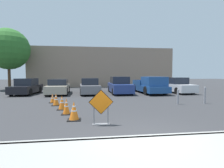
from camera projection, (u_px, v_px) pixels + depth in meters
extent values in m
plane|color=#333335|center=(107.00, 96.00, 14.78)|extent=(96.00, 96.00, 0.00)
cube|color=#999993|center=(170.00, 166.00, 3.40)|extent=(30.11, 2.99, 0.14)
cube|color=#999993|center=(145.00, 138.00, 4.88)|extent=(30.11, 0.20, 0.14)
cube|color=black|center=(101.00, 102.00, 6.38)|extent=(0.91, 0.02, 0.91)
cube|color=orange|center=(101.00, 102.00, 6.36)|extent=(0.86, 0.02, 0.86)
cube|color=slate|center=(101.00, 124.00, 6.47)|extent=(0.64, 0.20, 0.02)
cube|color=slate|center=(94.00, 113.00, 6.41)|extent=(0.04, 0.04, 0.85)
cube|color=slate|center=(108.00, 113.00, 6.48)|extent=(0.04, 0.04, 0.85)
cube|color=black|center=(74.00, 120.00, 7.08)|extent=(0.53, 0.53, 0.03)
cone|color=orange|center=(74.00, 110.00, 7.06)|extent=(0.39, 0.39, 0.73)
cylinder|color=white|center=(74.00, 106.00, 7.05)|extent=(0.12, 0.12, 0.07)
cylinder|color=white|center=(74.00, 111.00, 7.06)|extent=(0.22, 0.22, 0.07)
cube|color=black|center=(66.00, 114.00, 8.10)|extent=(0.44, 0.44, 0.03)
cone|color=orange|center=(66.00, 106.00, 8.08)|extent=(0.33, 0.33, 0.72)
cylinder|color=white|center=(66.00, 102.00, 8.07)|extent=(0.10, 0.10, 0.07)
cylinder|color=white|center=(66.00, 106.00, 8.08)|extent=(0.18, 0.18, 0.07)
cube|color=black|center=(62.00, 109.00, 9.18)|extent=(0.48, 0.48, 0.03)
cone|color=orange|center=(62.00, 102.00, 9.16)|extent=(0.36, 0.36, 0.72)
cylinder|color=white|center=(62.00, 99.00, 9.15)|extent=(0.11, 0.11, 0.06)
cylinder|color=white|center=(62.00, 102.00, 9.16)|extent=(0.20, 0.20, 0.06)
cube|color=black|center=(56.00, 105.00, 10.37)|extent=(0.48, 0.48, 0.03)
cone|color=orange|center=(56.00, 99.00, 10.35)|extent=(0.35, 0.35, 0.69)
cylinder|color=white|center=(56.00, 97.00, 10.34)|extent=(0.11, 0.11, 0.06)
cylinder|color=white|center=(56.00, 99.00, 10.35)|extent=(0.20, 0.20, 0.06)
cube|color=black|center=(53.00, 102.00, 11.36)|extent=(0.41, 0.41, 0.03)
cone|color=orange|center=(53.00, 98.00, 11.34)|extent=(0.30, 0.30, 0.56)
cylinder|color=white|center=(53.00, 96.00, 11.34)|extent=(0.10, 0.10, 0.05)
cylinder|color=white|center=(53.00, 98.00, 11.34)|extent=(0.17, 0.17, 0.05)
cube|color=black|center=(27.00, 89.00, 16.16)|extent=(1.94, 4.20, 0.64)
cube|color=#1E232D|center=(27.00, 82.00, 16.22)|extent=(1.61, 1.97, 0.65)
cylinder|color=black|center=(30.00, 92.00, 14.96)|extent=(0.24, 0.65, 0.64)
cylinder|color=black|center=(11.00, 92.00, 14.84)|extent=(0.24, 0.65, 0.64)
cylinder|color=black|center=(40.00, 89.00, 17.50)|extent=(0.24, 0.65, 0.64)
cylinder|color=black|center=(24.00, 90.00, 17.38)|extent=(0.24, 0.65, 0.64)
cube|color=#A39984|center=(58.00, 88.00, 16.32)|extent=(2.02, 4.60, 0.66)
cube|color=#1E232D|center=(58.00, 82.00, 16.40)|extent=(1.70, 2.15, 0.55)
cylinder|color=black|center=(66.00, 92.00, 15.10)|extent=(0.23, 0.66, 0.66)
cylinder|color=black|center=(46.00, 92.00, 14.81)|extent=(0.23, 0.66, 0.66)
cylinder|color=black|center=(69.00, 89.00, 17.86)|extent=(0.23, 0.66, 0.66)
cylinder|color=black|center=(52.00, 89.00, 17.56)|extent=(0.23, 0.66, 0.66)
cube|color=slate|center=(90.00, 88.00, 16.35)|extent=(1.93, 4.15, 0.70)
cube|color=#1E232D|center=(89.00, 81.00, 16.41)|extent=(1.60, 1.95, 0.61)
cylinder|color=black|center=(100.00, 92.00, 15.27)|extent=(0.23, 0.63, 0.62)
cylinder|color=black|center=(81.00, 92.00, 14.98)|extent=(0.23, 0.63, 0.62)
cylinder|color=black|center=(97.00, 89.00, 17.74)|extent=(0.23, 0.63, 0.62)
cylinder|color=black|center=(81.00, 90.00, 17.44)|extent=(0.23, 0.63, 0.62)
cube|color=navy|center=(120.00, 88.00, 16.89)|extent=(1.82, 4.60, 0.76)
cube|color=#1E232D|center=(120.00, 80.00, 16.96)|extent=(1.60, 2.12, 0.68)
cylinder|color=black|center=(132.00, 91.00, 15.61)|extent=(0.20, 0.64, 0.64)
cylinder|color=black|center=(113.00, 92.00, 15.38)|extent=(0.20, 0.64, 0.64)
cylinder|color=black|center=(125.00, 89.00, 18.43)|extent=(0.20, 0.64, 0.64)
cylinder|color=black|center=(109.00, 89.00, 18.20)|extent=(0.20, 0.64, 0.64)
cube|color=navy|center=(149.00, 88.00, 17.12)|extent=(2.18, 5.26, 0.55)
cube|color=navy|center=(154.00, 81.00, 15.93)|extent=(1.90, 2.14, 0.85)
cube|color=navy|center=(141.00, 82.00, 19.28)|extent=(1.88, 0.17, 0.45)
cube|color=navy|center=(154.00, 82.00, 18.27)|extent=(0.20, 2.49, 0.45)
cube|color=navy|center=(137.00, 82.00, 17.95)|extent=(0.20, 2.49, 0.45)
cylinder|color=black|center=(165.00, 90.00, 15.75)|extent=(0.27, 0.80, 0.79)
cylinder|color=black|center=(146.00, 91.00, 15.44)|extent=(0.27, 0.80, 0.79)
cylinder|color=black|center=(152.00, 88.00, 18.81)|extent=(0.27, 0.80, 0.79)
cylinder|color=black|center=(135.00, 88.00, 18.50)|extent=(0.27, 0.80, 0.79)
cube|color=silver|center=(177.00, 87.00, 17.48)|extent=(1.93, 4.40, 0.70)
cube|color=#1E232D|center=(176.00, 81.00, 17.55)|extent=(1.61, 2.06, 0.65)
cylinder|color=black|center=(192.00, 91.00, 16.32)|extent=(0.23, 0.65, 0.64)
cylinder|color=black|center=(177.00, 91.00, 16.03)|extent=(0.23, 0.65, 0.64)
cylinder|color=black|center=(177.00, 88.00, 18.95)|extent=(0.23, 0.65, 0.64)
cylinder|color=black|center=(163.00, 88.00, 18.66)|extent=(0.23, 0.65, 0.64)
cylinder|color=gray|center=(178.00, 97.00, 10.77)|extent=(0.11, 0.11, 0.87)
sphere|color=gray|center=(178.00, 90.00, 10.74)|extent=(0.12, 0.12, 0.12)
cylinder|color=gray|center=(205.00, 96.00, 11.01)|extent=(0.11, 0.11, 1.01)
sphere|color=gray|center=(205.00, 88.00, 10.98)|extent=(0.12, 0.12, 0.12)
cube|color=gray|center=(102.00, 68.00, 27.09)|extent=(20.73, 5.00, 5.65)
cylinder|color=#513823|center=(9.00, 77.00, 20.86)|extent=(0.32, 0.32, 3.01)
sphere|color=#2D6B28|center=(8.00, 49.00, 20.67)|extent=(4.84, 4.84, 4.84)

